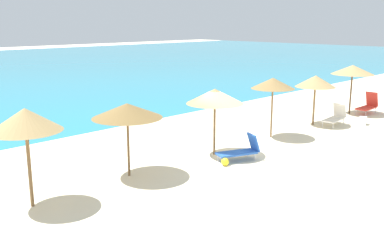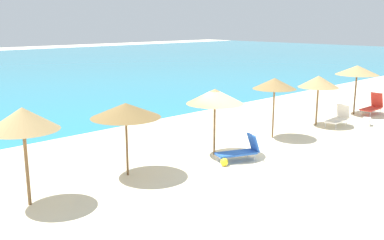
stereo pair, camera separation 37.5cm
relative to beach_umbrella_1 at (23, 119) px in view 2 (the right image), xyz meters
name	(u,v)px [view 2 (the right image)]	position (x,y,z in m)	size (l,w,h in m)	color
ground_plane	(237,158)	(7.59, -1.20, -2.49)	(160.00, 160.00, 0.00)	beige
beach_umbrella_1	(23,119)	(0.00, 0.00, 0.00)	(1.98, 1.98, 2.82)	brown
beach_umbrella_2	(126,110)	(3.45, 0.11, -0.25)	(2.33, 2.33, 2.49)	brown
beach_umbrella_3	(215,96)	(7.28, -0.28, -0.18)	(2.19, 2.19, 2.60)	brown
beach_umbrella_4	(275,84)	(11.02, -0.32, -0.05)	(1.91, 1.91, 2.69)	brown
beach_umbrella_5	(319,82)	(14.57, -0.37, -0.29)	(1.98, 1.98, 2.50)	brown
beach_umbrella_6	(357,70)	(18.47, -0.40, -0.01)	(2.32, 2.32, 2.74)	brown
lounge_chair_1	(373,106)	(19.27, -1.10, -2.02)	(1.58, 0.67, 1.18)	red
lounge_chair_2	(241,150)	(7.44, -1.50, -2.09)	(1.72, 1.15, 0.98)	blue
lounge_chair_3	(338,118)	(15.24, -1.21, -2.06)	(1.67, 0.76, 1.04)	white
beach_ball	(224,162)	(6.53, -1.50, -2.35)	(0.29, 0.29, 0.29)	yellow
cooler_box	(367,122)	(16.39, -2.13, -2.30)	(0.48, 0.34, 0.38)	white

